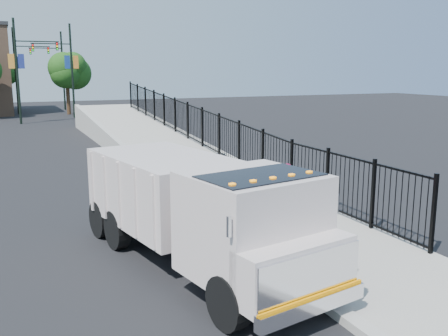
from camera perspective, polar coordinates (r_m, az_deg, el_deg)
name	(u,v)px	position (r m, az deg, el deg)	size (l,w,h in m)	color
ground	(250,252)	(11.88, 3.04, -9.60)	(120.00, 120.00, 0.00)	black
sidewalk	(373,267)	(11.33, 16.68, -10.81)	(3.55, 12.00, 0.12)	#9E998E
curb	(296,282)	(10.24, 8.27, -12.74)	(0.30, 12.00, 0.16)	#ADAAA3
ramp	(151,149)	(27.18, -8.39, 2.20)	(3.95, 24.00, 1.70)	#9E998E
iron_fence	(202,140)	(23.74, -2.49, 3.20)	(0.10, 28.00, 1.80)	black
truck	(199,207)	(10.56, -2.83, -4.43)	(3.54, 7.42, 2.44)	black
worker	(286,204)	(11.90, 7.14, -4.09)	(0.71, 0.47, 1.95)	#960D42
debris	(319,228)	(13.28, 10.86, -6.75)	(0.37, 0.37, 0.09)	silver
light_pole_0	(21,67)	(41.97, -22.18, 10.64)	(3.77, 0.22, 8.00)	black
light_pole_1	(68,67)	(45.61, -17.38, 10.93)	(3.78, 0.22, 8.00)	black
light_pole_2	(19,67)	(51.46, -22.40, 10.59)	(3.78, 0.22, 8.00)	black
light_pole_3	(60,68)	(55.36, -18.27, 10.85)	(3.78, 0.22, 8.00)	black
tree_1	(67,72)	(49.52, -17.55, 10.44)	(2.83, 2.83, 5.41)	#382314
tree_2	(3,72)	(58.78, -23.98, 10.04)	(2.60, 2.60, 5.30)	#382314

